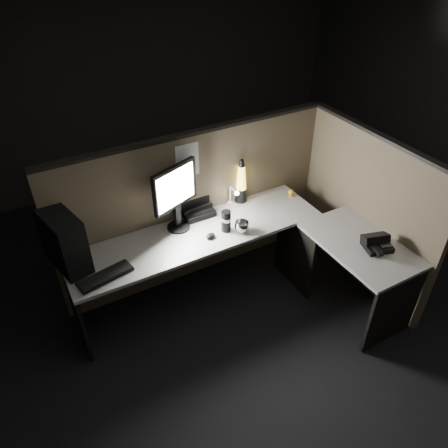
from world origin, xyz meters
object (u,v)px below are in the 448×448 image
desk_phone (376,243)px  lava_lamp (241,184)px  monitor (175,192)px  keyboard (105,276)px  pc_tower (64,241)px

desk_phone → lava_lamp: bearing=134.4°
desk_phone → monitor: bearing=157.5°
monitor → desk_phone: 1.74m
monitor → desk_phone: bearing=-59.9°
lava_lamp → keyboard: bearing=-164.3°
pc_tower → monitor: (0.96, 0.03, 0.13)m
keyboard → monitor: bearing=11.8°
keyboard → desk_phone: (2.09, -0.75, 0.04)m
pc_tower → desk_phone: bearing=-37.6°
monitor → desk_phone: size_ratio=2.33×
lava_lamp → desk_phone: bearing=-62.2°
monitor → lava_lamp: size_ratio=1.38×
pc_tower → desk_phone: size_ratio=1.83×
pc_tower → lava_lamp: size_ratio=1.08×
keyboard → lava_lamp: lava_lamp is taller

